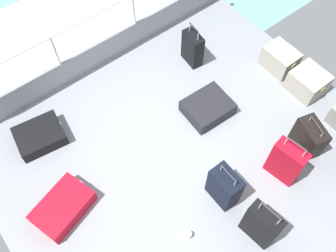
{
  "coord_description": "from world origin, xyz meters",
  "views": [
    {
      "loc": [
        1.73,
        -1.7,
        4.79
      ],
      "look_at": [
        -0.4,
        -0.02,
        0.25
      ],
      "focal_mm": 39.95,
      "sensor_mm": 36.0,
      "label": 1
    }
  ],
  "objects_px": {
    "suitcase_1": "(224,187)",
    "paper_cup": "(189,235)",
    "suitcase_2": "(309,138)",
    "suitcase_3": "(208,108)",
    "suitcase_7": "(286,162)",
    "suitcase_0": "(40,136)",
    "suitcase_4": "(63,207)",
    "suitcase_6": "(261,225)",
    "suitcase_5": "(192,48)",
    "cargo_crate_1": "(308,82)",
    "cargo_crate_0": "(280,59)"
  },
  "relations": [
    {
      "from": "suitcase_1",
      "to": "paper_cup",
      "type": "relative_size",
      "value": 7.26
    },
    {
      "from": "suitcase_2",
      "to": "suitcase_3",
      "type": "height_order",
      "value": "suitcase_2"
    },
    {
      "from": "suitcase_1",
      "to": "suitcase_7",
      "type": "relative_size",
      "value": 0.86
    },
    {
      "from": "suitcase_7",
      "to": "suitcase_0",
      "type": "bearing_deg",
      "value": -136.99
    },
    {
      "from": "suitcase_3",
      "to": "suitcase_4",
      "type": "relative_size",
      "value": 0.81
    },
    {
      "from": "suitcase_3",
      "to": "suitcase_6",
      "type": "bearing_deg",
      "value": -22.63
    },
    {
      "from": "suitcase_5",
      "to": "suitcase_0",
      "type": "bearing_deg",
      "value": -94.22
    },
    {
      "from": "suitcase_4",
      "to": "suitcase_7",
      "type": "xyz_separation_m",
      "value": [
        1.38,
        2.62,
        0.23
      ]
    },
    {
      "from": "suitcase_0",
      "to": "suitcase_2",
      "type": "xyz_separation_m",
      "value": [
        2.44,
        2.92,
        0.16
      ]
    },
    {
      "from": "cargo_crate_1",
      "to": "suitcase_6",
      "type": "bearing_deg",
      "value": -63.05
    },
    {
      "from": "suitcase_6",
      "to": "paper_cup",
      "type": "distance_m",
      "value": 0.91
    },
    {
      "from": "suitcase_4",
      "to": "paper_cup",
      "type": "bearing_deg",
      "value": 40.01
    },
    {
      "from": "suitcase_3",
      "to": "suitcase_6",
      "type": "xyz_separation_m",
      "value": [
        1.77,
        -0.74,
        0.25
      ]
    },
    {
      "from": "suitcase_3",
      "to": "suitcase_7",
      "type": "bearing_deg",
      "value": 5.12
    },
    {
      "from": "cargo_crate_1",
      "to": "suitcase_1",
      "type": "bearing_deg",
      "value": -77.53
    },
    {
      "from": "suitcase_3",
      "to": "cargo_crate_1",
      "type": "bearing_deg",
      "value": 66.94
    },
    {
      "from": "cargo_crate_1",
      "to": "suitcase_4",
      "type": "relative_size",
      "value": 0.63
    },
    {
      "from": "suitcase_2",
      "to": "suitcase_5",
      "type": "relative_size",
      "value": 0.81
    },
    {
      "from": "suitcase_6",
      "to": "suitcase_7",
      "type": "distance_m",
      "value": 0.95
    },
    {
      "from": "paper_cup",
      "to": "suitcase_4",
      "type": "bearing_deg",
      "value": -139.99
    },
    {
      "from": "suitcase_4",
      "to": "cargo_crate_0",
      "type": "bearing_deg",
      "value": 89.39
    },
    {
      "from": "cargo_crate_0",
      "to": "suitcase_5",
      "type": "relative_size",
      "value": 0.74
    },
    {
      "from": "suitcase_3",
      "to": "cargo_crate_0",
      "type": "bearing_deg",
      "value": 88.07
    },
    {
      "from": "suitcase_5",
      "to": "suitcase_6",
      "type": "height_order",
      "value": "suitcase_6"
    },
    {
      "from": "cargo_crate_1",
      "to": "suitcase_5",
      "type": "bearing_deg",
      "value": -146.84
    },
    {
      "from": "suitcase_0",
      "to": "suitcase_2",
      "type": "relative_size",
      "value": 1.2
    },
    {
      "from": "suitcase_6",
      "to": "paper_cup",
      "type": "height_order",
      "value": "suitcase_6"
    },
    {
      "from": "cargo_crate_0",
      "to": "suitcase_2",
      "type": "distance_m",
      "value": 1.49
    },
    {
      "from": "suitcase_2",
      "to": "suitcase_5",
      "type": "xyz_separation_m",
      "value": [
        -2.24,
        -0.23,
        0.03
      ]
    },
    {
      "from": "suitcase_1",
      "to": "suitcase_3",
      "type": "distance_m",
      "value": 1.36
    },
    {
      "from": "suitcase_1",
      "to": "suitcase_3",
      "type": "relative_size",
      "value": 1.04
    },
    {
      "from": "suitcase_0",
      "to": "suitcase_4",
      "type": "distance_m",
      "value": 1.17
    },
    {
      "from": "suitcase_0",
      "to": "suitcase_3",
      "type": "height_order",
      "value": "suitcase_3"
    },
    {
      "from": "cargo_crate_1",
      "to": "suitcase_0",
      "type": "distance_m",
      "value": 4.11
    },
    {
      "from": "suitcase_0",
      "to": "suitcase_7",
      "type": "bearing_deg",
      "value": 43.01
    },
    {
      "from": "suitcase_2",
      "to": "suitcase_6",
      "type": "xyz_separation_m",
      "value": [
        0.46,
        -1.44,
        0.1
      ]
    },
    {
      "from": "cargo_crate_0",
      "to": "suitcase_3",
      "type": "relative_size",
      "value": 0.8
    },
    {
      "from": "cargo_crate_1",
      "to": "suitcase_5",
      "type": "xyz_separation_m",
      "value": [
        -1.57,
        -1.02,
        0.11
      ]
    },
    {
      "from": "cargo_crate_0",
      "to": "suitcase_3",
      "type": "distance_m",
      "value": 1.49
    },
    {
      "from": "cargo_crate_1",
      "to": "suitcase_6",
      "type": "relative_size",
      "value": 0.61
    },
    {
      "from": "suitcase_3",
      "to": "paper_cup",
      "type": "xyz_separation_m",
      "value": [
        1.27,
        -1.43,
        -0.06
      ]
    },
    {
      "from": "cargo_crate_1",
      "to": "suitcase_7",
      "type": "bearing_deg",
      "value": -61.39
    },
    {
      "from": "cargo_crate_1",
      "to": "suitcase_4",
      "type": "distance_m",
      "value": 4.04
    },
    {
      "from": "suitcase_6",
      "to": "paper_cup",
      "type": "relative_size",
      "value": 8.92
    },
    {
      "from": "cargo_crate_1",
      "to": "suitcase_7",
      "type": "xyz_separation_m",
      "value": [
        0.75,
        -1.37,
        0.16
      ]
    },
    {
      "from": "cargo_crate_0",
      "to": "paper_cup",
      "type": "distance_m",
      "value": 3.17
    },
    {
      "from": "suitcase_0",
      "to": "cargo_crate_1",
      "type": "bearing_deg",
      "value": 64.59
    },
    {
      "from": "suitcase_0",
      "to": "suitcase_5",
      "type": "distance_m",
      "value": 2.7
    },
    {
      "from": "suitcase_1",
      "to": "suitcase_7",
      "type": "height_order",
      "value": "suitcase_7"
    },
    {
      "from": "suitcase_2",
      "to": "suitcase_3",
      "type": "xyz_separation_m",
      "value": [
        -1.31,
        -0.7,
        -0.15
      ]
    }
  ]
}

